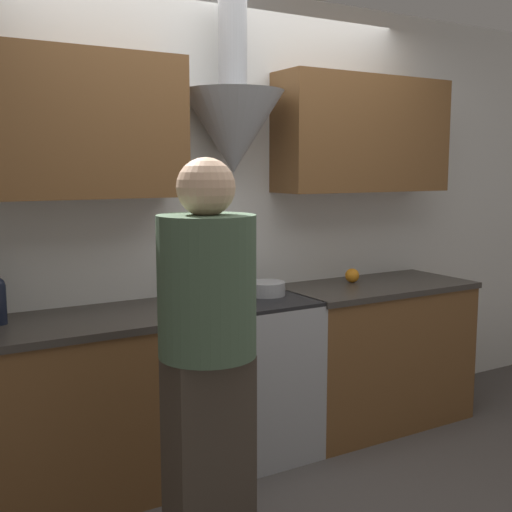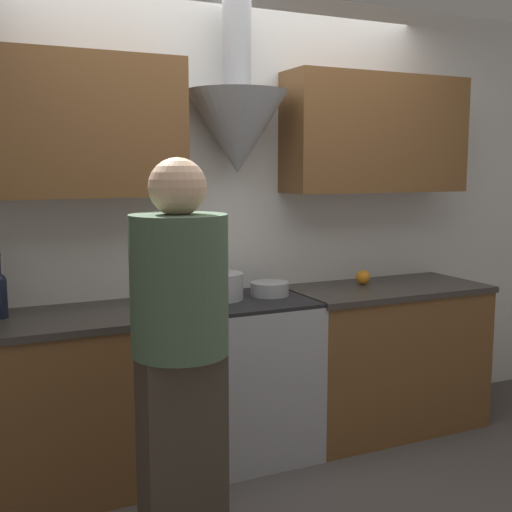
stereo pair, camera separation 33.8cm
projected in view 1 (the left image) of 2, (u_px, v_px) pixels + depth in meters
ground_plane at (276, 475)px, 3.36m from camera, size 12.00×12.00×0.00m
wall_back at (212, 187)px, 3.61m from camera, size 8.40×0.56×2.60m
counter_left at (39, 416)px, 3.00m from camera, size 1.61×0.62×0.88m
counter_right at (373, 353)px, 4.03m from camera, size 1.20×0.62×0.88m
stove_range at (247, 376)px, 3.57m from camera, size 0.66×0.60×0.88m
stock_pot at (217, 287)px, 3.47m from camera, size 0.27×0.27×0.15m
mixing_bowl at (266, 289)px, 3.61m from camera, size 0.22×0.22×0.08m
orange_fruit at (352, 275)px, 4.01m from camera, size 0.09×0.09×0.09m
person_foreground_left at (208, 357)px, 2.39m from camera, size 0.36×0.36×1.64m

